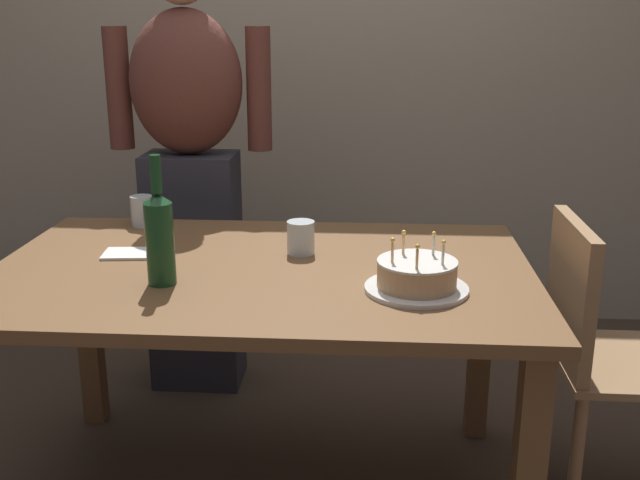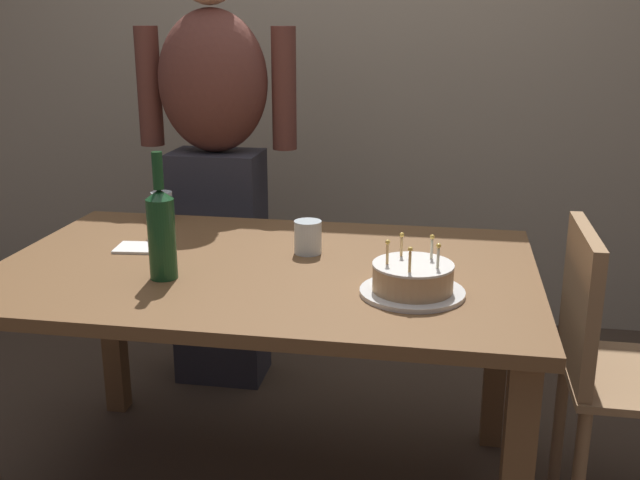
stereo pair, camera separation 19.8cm
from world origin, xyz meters
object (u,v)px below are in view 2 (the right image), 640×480
(water_glass_near, at_px, (162,207))
(wine_bottle, at_px, (161,231))
(dining_chair, at_px, (612,357))
(person_man_bearded, at_px, (216,164))
(birthday_cake, at_px, (413,280))
(water_glass_far, at_px, (308,237))
(napkin_stack, at_px, (141,248))

(water_glass_near, bearing_deg, wine_bottle, -68.28)
(dining_chair, bearing_deg, person_man_bearded, 62.13)
(water_glass_near, bearing_deg, person_man_bearded, 76.71)
(birthday_cake, distance_m, person_man_bearded, 1.21)
(water_glass_far, bearing_deg, dining_chair, -5.71)
(water_glass_far, bearing_deg, napkin_stack, -174.45)
(water_glass_far, height_order, dining_chair, dining_chair)
(water_glass_near, xyz_separation_m, person_man_bearded, (0.08, 0.35, 0.08))
(water_glass_far, distance_m, napkin_stack, 0.50)
(water_glass_near, xyz_separation_m, napkin_stack, (0.05, -0.32, -0.05))
(birthday_cake, bearing_deg, water_glass_near, 147.47)
(water_glass_far, xyz_separation_m, napkin_stack, (-0.50, -0.05, -0.04))
(wine_bottle, distance_m, person_man_bearded, 0.91)
(person_man_bearded, bearing_deg, dining_chair, 152.13)
(birthday_cake, distance_m, water_glass_far, 0.43)
(wine_bottle, relative_size, napkin_stack, 2.33)
(napkin_stack, height_order, dining_chair, dining_chair)
(water_glass_far, distance_m, dining_chair, 0.91)
(person_man_bearded, relative_size, dining_chair, 1.90)
(wine_bottle, distance_m, dining_chair, 1.26)
(water_glass_far, bearing_deg, wine_bottle, -140.06)
(wine_bottle, xyz_separation_m, dining_chair, (1.20, 0.19, -0.35))
(birthday_cake, bearing_deg, dining_chair, 20.76)
(water_glass_far, height_order, wine_bottle, wine_bottle)
(wine_bottle, distance_m, napkin_stack, 0.31)
(birthday_cake, relative_size, wine_bottle, 0.78)
(water_glass_near, distance_m, dining_chair, 1.48)
(person_man_bearded, bearing_deg, wine_bottle, 98.59)
(dining_chair, bearing_deg, birthday_cake, 110.76)
(dining_chair, bearing_deg, napkin_stack, 88.42)
(water_glass_near, relative_size, dining_chair, 0.12)
(water_glass_far, bearing_deg, water_glass_near, 154.20)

